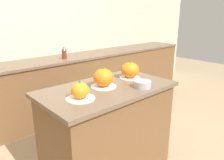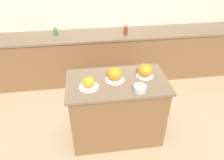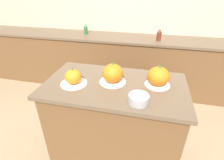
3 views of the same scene
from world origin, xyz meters
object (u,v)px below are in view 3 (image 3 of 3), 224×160
Objects in this scene: pumpkin_cake_left at (73,78)px; bottle_tall at (159,35)px; bottle_short at (86,29)px; pumpkin_cake_center at (113,74)px; pumpkin_cake_right at (158,77)px; mixing_bowl at (139,99)px.

pumpkin_cake_left is 1.65m from bottle_tall.
bottle_tall reaches higher than bottle_short.
pumpkin_cake_center is 1.44m from bottle_tall.
pumpkin_cake_center is 0.39m from pumpkin_cake_right.
mixing_bowl is at bearing -58.82° from bottle_short.
bottle_short is at bearing 121.18° from mixing_bowl.
pumpkin_cake_right is (0.39, 0.04, -0.00)m from pumpkin_cake_center.
pumpkin_cake_left is 0.34m from pumpkin_cake_center.
pumpkin_cake_center is 1.43× the size of bottle_short.
bottle_short is (-0.49, 1.62, 0.02)m from pumpkin_cake_left.
pumpkin_cake_right is 1.31× the size of bottle_short.
mixing_bowl is at bearing -13.97° from pumpkin_cake_left.
bottle_tall is 1.18× the size of mixing_bowl.
pumpkin_cake_right is 0.32m from mixing_bowl.
bottle_tall is at bearing 89.57° from pumpkin_cake_right.
pumpkin_cake_right reaches higher than bottle_short.
pumpkin_cake_center reaches higher than bottle_short.
pumpkin_cake_right reaches higher than mixing_bowl.
pumpkin_cake_right is 1.40× the size of mixing_bowl.
pumpkin_cake_center is 1.29× the size of bottle_tall.
pumpkin_cake_center is 0.36m from mixing_bowl.
bottle_short is 1.07× the size of mixing_bowl.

